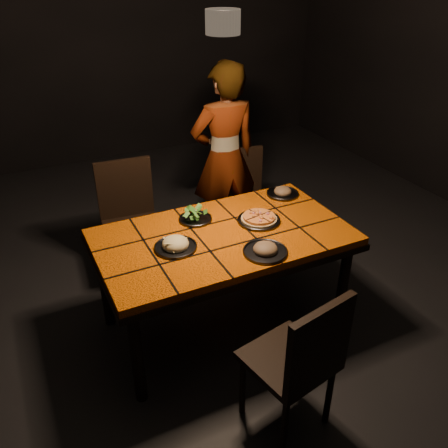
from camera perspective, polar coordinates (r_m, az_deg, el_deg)
name	(u,v)px	position (r m, az deg, el deg)	size (l,w,h in m)	color
room_shell	(223,119)	(2.71, -0.12, 12.57)	(6.04, 7.04, 3.08)	black
dining_table	(223,244)	(3.06, -0.10, -2.43)	(1.62, 0.92, 0.75)	#E46007
chair_near	(301,358)	(2.52, 9.26, -15.66)	(0.49, 0.49, 0.91)	black
chair_far_left	(130,214)	(3.75, -11.29, 1.24)	(0.46, 0.46, 0.95)	black
chair_far_right	(243,191)	(4.15, 2.34, 3.96)	(0.45, 0.45, 0.86)	black
diner	(224,158)	(4.02, 0.04, 7.93)	(0.59, 0.38, 1.61)	brown
pendant_lamp	(223,18)	(2.60, -0.13, 23.54)	(0.18, 0.18, 1.06)	black
plate_pizza	(259,219)	(3.15, 4.22, 0.60)	(0.29, 0.29, 0.04)	#36363B
plate_pasta	(176,245)	(2.87, -5.85, -2.55)	(0.26, 0.26, 0.09)	#36363B
plate_salad	(195,217)	(3.16, -3.47, 0.88)	(0.22, 0.22, 0.07)	#36363B
plate_mushroom_a	(265,250)	(2.82, 4.99, -3.08)	(0.27, 0.27, 0.09)	#36363B
plate_mushroom_b	(283,192)	(3.52, 7.07, 3.84)	(0.24, 0.24, 0.08)	#36363B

